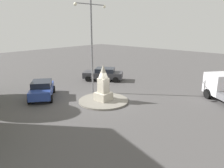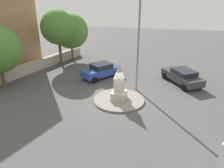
# 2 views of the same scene
# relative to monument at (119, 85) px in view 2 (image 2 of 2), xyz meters

# --- Properties ---
(ground_plane) EXTENTS (80.00, 80.00, 0.00)m
(ground_plane) POSITION_rel_monument_xyz_m (0.00, 0.00, -1.41)
(ground_plane) COLOR #4F4C4C
(traffic_island) EXTENTS (4.18, 4.18, 0.13)m
(traffic_island) POSITION_rel_monument_xyz_m (0.00, 0.00, -1.34)
(traffic_island) COLOR gray
(traffic_island) RESTS_ON ground
(monument) EXTENTS (1.17, 1.17, 3.01)m
(monument) POSITION_rel_monument_xyz_m (0.00, 0.00, 0.00)
(monument) COLOR #B2AA99
(monument) RESTS_ON traffic_island
(streetlamp) EXTENTS (3.63, 0.28, 8.36)m
(streetlamp) POSITION_rel_monument_xyz_m (-1.08, -2.46, 3.64)
(streetlamp) COLOR slate
(streetlamp) RESTS_ON ground
(car_dark_grey_parked_right) EXTENTS (4.01, 4.72, 1.44)m
(car_dark_grey_parked_right) POSITION_rel_monument_xyz_m (-5.17, -5.01, -0.65)
(car_dark_grey_parked_right) COLOR #38383D
(car_dark_grey_parked_right) RESTS_ON ground
(car_blue_approaching) EXTENTS (3.82, 4.23, 1.51)m
(car_blue_approaching) POSITION_rel_monument_xyz_m (2.91, -4.71, -0.62)
(car_blue_approaching) COLOR #2D479E
(car_blue_approaching) RESTS_ON ground
(stone_boundary_wall) EXTENTS (6.03, 18.70, 1.12)m
(stone_boundary_wall) POSITION_rel_monument_xyz_m (11.25, -3.25, -0.85)
(stone_boundary_wall) COLOR #B2AA99
(stone_boundary_wall) RESTS_ON ground
(tree_mid_cluster) EXTENTS (4.02, 4.02, 6.52)m
(tree_mid_cluster) POSITION_rel_monument_xyz_m (8.90, -7.77, 3.09)
(tree_mid_cluster) COLOR brown
(tree_mid_cluster) RESTS_ON ground
(tree_far_corner) EXTENTS (4.37, 4.37, 5.93)m
(tree_far_corner) POSITION_rel_monument_xyz_m (8.30, -9.85, 2.34)
(tree_far_corner) COLOR brown
(tree_far_corner) RESTS_ON ground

